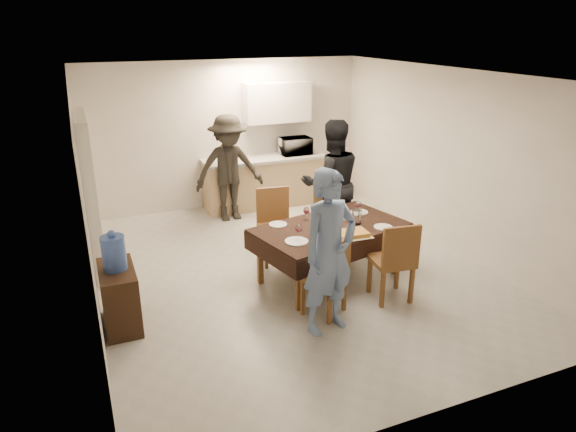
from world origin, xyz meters
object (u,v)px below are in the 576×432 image
(wine_bottle, at_px, (325,213))
(microwave, at_px, (295,146))
(water_jug, at_px, (114,253))
(person_far, at_px, (332,183))
(person_near, at_px, (329,253))
(water_pitcher, at_px, (356,217))
(savoury_tart, at_px, (352,234))
(person_kitchen, at_px, (229,168))
(console, at_px, (120,297))
(dining_table, at_px, (330,229))

(wine_bottle, height_order, microwave, microwave)
(water_jug, height_order, person_far, person_far)
(water_jug, height_order, wine_bottle, wine_bottle)
(person_near, bearing_deg, water_pitcher, 36.09)
(microwave, relative_size, person_near, 0.31)
(water_pitcher, relative_size, savoury_tart, 0.42)
(wine_bottle, distance_m, water_pitcher, 0.42)
(microwave, bearing_deg, water_pitcher, 81.13)
(wine_bottle, relative_size, savoury_tart, 0.75)
(water_jug, distance_m, wine_bottle, 2.60)
(savoury_tart, bearing_deg, water_pitcher, 52.85)
(person_far, xyz_separation_m, person_kitchen, (-1.11, 1.58, -0.05))
(wine_bottle, bearing_deg, person_kitchen, 101.25)
(savoury_tart, bearing_deg, console, 174.64)
(savoury_tart, height_order, microwave, microwave)
(savoury_tart, bearing_deg, person_far, 72.53)
(dining_table, xyz_separation_m, microwave, (0.84, 3.08, 0.36))
(person_kitchen, bearing_deg, person_near, -89.80)
(console, xyz_separation_m, water_pitcher, (2.99, 0.07, 0.49))
(console, distance_m, person_far, 3.45)
(wine_bottle, bearing_deg, water_pitcher, -14.04)
(console, distance_m, wine_bottle, 2.66)
(savoury_tart, bearing_deg, person_kitchen, 102.43)
(water_pitcher, relative_size, microwave, 0.34)
(console, xyz_separation_m, savoury_tart, (2.74, -0.26, 0.42))
(dining_table, height_order, person_kitchen, person_kitchen)
(person_far, distance_m, person_kitchen, 1.93)
(person_kitchen, bearing_deg, water_pitcher, -71.17)
(microwave, distance_m, person_near, 4.36)
(person_far, bearing_deg, savoury_tart, 82.23)
(person_near, bearing_deg, person_far, 50.43)
(microwave, relative_size, person_far, 0.29)
(water_pitcher, bearing_deg, console, -178.61)
(console, distance_m, savoury_tart, 2.79)
(dining_table, distance_m, water_pitcher, 0.38)
(dining_table, height_order, water_jug, water_jug)
(water_pitcher, xyz_separation_m, person_far, (0.20, 1.10, 0.12))
(savoury_tart, height_order, person_near, person_near)
(dining_table, height_order, person_far, person_far)
(water_pitcher, distance_m, person_far, 1.12)
(savoury_tart, relative_size, person_near, 0.24)
(water_jug, relative_size, person_near, 0.21)
(water_jug, relative_size, person_far, 0.20)
(console, xyz_separation_m, person_near, (2.09, -0.93, 0.56))
(person_near, relative_size, person_far, 0.96)
(water_pitcher, bearing_deg, microwave, 81.13)
(savoury_tart, distance_m, person_far, 1.51)
(dining_table, relative_size, savoury_tart, 4.72)
(water_pitcher, xyz_separation_m, person_kitchen, (-0.91, 2.68, 0.07))
(water_jug, relative_size, savoury_tart, 0.85)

